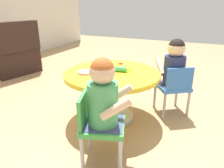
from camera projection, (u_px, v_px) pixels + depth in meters
name	position (u px, v px, depth m)	size (l,w,h in m)	color
ground_plane	(112.00, 117.00, 2.19)	(10.00, 10.00, 0.00)	tan
craft_table	(112.00, 83.00, 2.05)	(0.92, 0.92, 0.49)	silver
child_chair_left	(98.00, 124.00, 1.49)	(0.38, 0.38, 0.54)	#B7B7BC
seated_child_left	(103.00, 95.00, 1.40)	(0.37, 0.41, 0.51)	#3F4772
child_chair_right	(174.00, 87.00, 2.16)	(0.42, 0.42, 0.54)	#B7B7BC
seated_child_right	(174.00, 64.00, 2.11)	(0.44, 0.42, 0.51)	#3F4772
armchair_dark	(12.00, 55.00, 3.50)	(0.85, 0.86, 0.85)	black
rolling_pin	(119.00, 69.00, 2.02)	(0.07, 0.23, 0.05)	green
craft_scissors	(98.00, 67.00, 2.17)	(0.14, 0.07, 0.01)	silver
playdough_blob_0	(85.00, 72.00, 1.97)	(0.14, 0.14, 0.02)	pink
cookie_cutter_0	(115.00, 69.00, 2.09)	(0.06, 0.06, 0.01)	#3F99D8
cookie_cutter_1	(121.00, 64.00, 2.28)	(0.05, 0.05, 0.01)	red
cookie_cutter_2	(121.00, 69.00, 2.08)	(0.05, 0.05, 0.01)	orange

